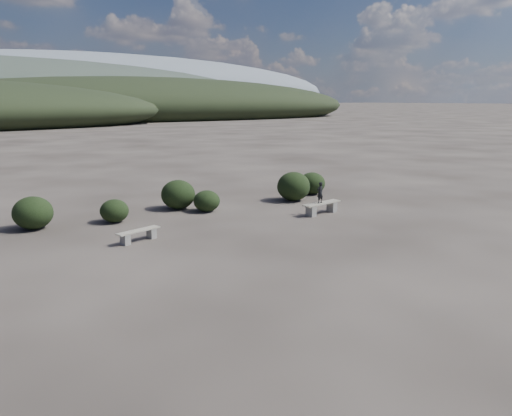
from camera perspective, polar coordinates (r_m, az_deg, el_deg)
ground at (r=14.78m, az=9.23°, el=-6.37°), size 1200.00×1200.00×0.00m
bench_left at (r=17.28m, az=-13.27°, el=-2.96°), size 1.62×0.77×0.40m
bench_right at (r=21.01m, az=7.52°, el=0.11°), size 1.98×0.68×0.49m
seated_person at (r=20.79m, az=7.33°, el=1.77°), size 0.35×0.25×0.88m
shrub_a at (r=20.17m, az=-15.88°, el=-0.31°), size 1.10×1.10×0.90m
shrub_b at (r=22.02m, az=-8.89°, el=1.54°), size 1.49×1.49×1.27m
shrub_c at (r=21.38m, az=-5.66°, el=0.81°), size 1.14×1.14×0.91m
shrub_d at (r=23.60m, az=4.32°, el=2.48°), size 1.56×1.56×1.37m
shrub_e at (r=25.36m, az=6.42°, el=2.82°), size 1.33×1.33×1.11m
shrub_f at (r=20.10m, az=-24.15°, el=-0.51°), size 1.44×1.44×1.22m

